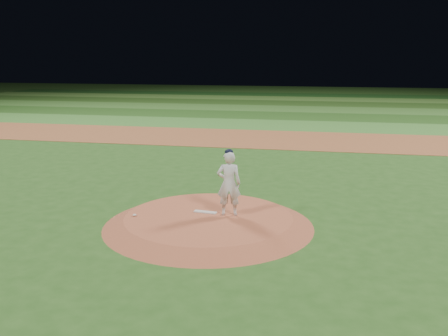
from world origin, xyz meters
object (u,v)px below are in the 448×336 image
Objects in this scene: pitcher_on_mound at (229,183)px; pitching_rubber at (205,212)px; pitchers_mound at (209,221)px; rosin_bag at (135,215)px.

pitching_rubber is at bearing 174.04° from pitcher_on_mound.
pitchers_mound is 8.85× the size of pitching_rubber.
pitching_rubber is (-0.15, 0.28, 0.14)m from pitchers_mound.
rosin_bag is at bearing -168.33° from pitchers_mound.
pitcher_on_mound is at bearing 0.91° from pitching_rubber.
pitching_rubber is at bearing 20.99° from rosin_bag.
rosin_bag is (-1.90, -0.39, 0.15)m from pitchers_mound.
pitching_rubber is 0.35× the size of pitcher_on_mound.
pitchers_mound is 1.13m from pitcher_on_mound.
pitcher_on_mound reaches higher than rosin_bag.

